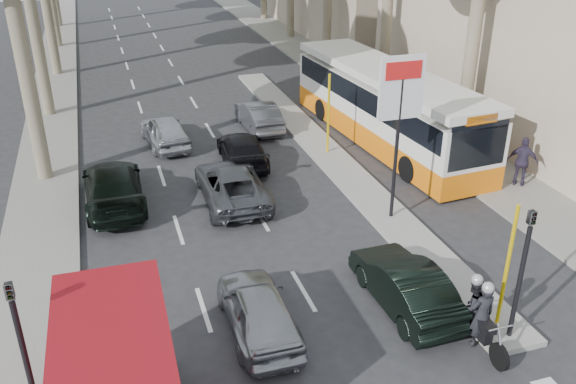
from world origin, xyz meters
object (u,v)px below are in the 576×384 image
city_bus (386,104)px  motorcycle (477,313)px  silver_hatchback (258,310)px  dark_hatchback (405,285)px

city_bus → motorcycle: bearing=-111.0°
silver_hatchback → city_bus: size_ratio=0.30×
silver_hatchback → motorcycle: motorcycle is taller
dark_hatchback → motorcycle: bearing=116.6°
silver_hatchback → motorcycle: size_ratio=1.75×
silver_hatchback → dark_hatchback: size_ratio=0.95×
dark_hatchback → city_bus: size_ratio=0.32×
silver_hatchback → city_bus: (8.74, 11.04, 1.08)m
dark_hatchback → silver_hatchback: bearing=-3.5°
silver_hatchback → dark_hatchback: dark_hatchback is taller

